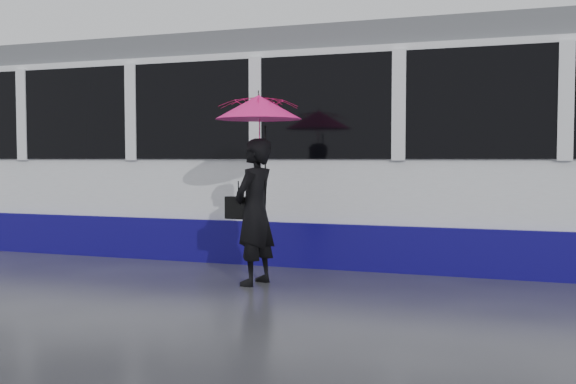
% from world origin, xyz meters
% --- Properties ---
extents(ground, '(90.00, 90.00, 0.00)m').
position_xyz_m(ground, '(0.00, 0.00, 0.00)').
color(ground, '#27272C').
rests_on(ground, ground).
extents(rails, '(34.00, 1.51, 0.02)m').
position_xyz_m(rails, '(0.00, 2.50, 0.01)').
color(rails, '#3F3D38').
rests_on(rails, ground).
extents(tram, '(26.00, 2.56, 3.35)m').
position_xyz_m(tram, '(1.25, 2.50, 1.64)').
color(tram, white).
rests_on(tram, ground).
extents(woman, '(0.54, 0.71, 1.74)m').
position_xyz_m(woman, '(-0.75, -0.04, 0.87)').
color(woman, black).
rests_on(woman, ground).
extents(umbrella, '(1.21, 1.21, 1.18)m').
position_xyz_m(umbrella, '(-0.70, -0.04, 1.91)').
color(umbrella, '#FB1581').
rests_on(umbrella, ground).
extents(handbag, '(0.33, 0.20, 0.45)m').
position_xyz_m(handbag, '(-0.97, -0.02, 0.91)').
color(handbag, black).
rests_on(handbag, ground).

